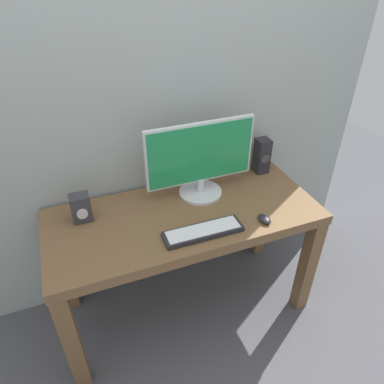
# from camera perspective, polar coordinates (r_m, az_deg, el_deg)

# --- Properties ---
(ground_plane) EXTENTS (6.00, 6.00, 0.00)m
(ground_plane) POSITION_cam_1_polar(r_m,az_deg,el_deg) (2.35, -1.04, -17.43)
(ground_plane) COLOR #4C4C51
(wall_back) EXTENTS (2.56, 0.04, 3.00)m
(wall_back) POSITION_cam_1_polar(r_m,az_deg,el_deg) (1.80, -5.72, 23.25)
(wall_back) COLOR #9EA8A3
(wall_back) RESTS_ON ground_plane
(desk) EXTENTS (1.41, 0.60, 0.72)m
(desk) POSITION_cam_1_polar(r_m,az_deg,el_deg) (1.90, -1.24, -6.10)
(desk) COLOR brown
(desk) RESTS_ON ground_plane
(monitor) EXTENTS (0.59, 0.24, 0.42)m
(monitor) POSITION_cam_1_polar(r_m,az_deg,el_deg) (1.86, 1.35, 5.35)
(monitor) COLOR silver
(monitor) RESTS_ON desk
(keyboard_primary) EXTENTS (0.39, 0.12, 0.03)m
(keyboard_primary) POSITION_cam_1_polar(r_m,az_deg,el_deg) (1.70, 1.79, -6.37)
(keyboard_primary) COLOR #232328
(keyboard_primary) RESTS_ON desk
(mouse) EXTENTS (0.06, 0.09, 0.03)m
(mouse) POSITION_cam_1_polar(r_m,az_deg,el_deg) (1.80, 11.58, -4.27)
(mouse) COLOR #232328
(mouse) RESTS_ON desk
(speaker_right) EXTENTS (0.08, 0.08, 0.21)m
(speaker_right) POSITION_cam_1_polar(r_m,az_deg,el_deg) (2.16, 11.18, 5.76)
(speaker_right) COLOR #232328
(speaker_right) RESTS_ON desk
(audio_controller) EXTENTS (0.10, 0.09, 0.15)m
(audio_controller) POSITION_cam_1_polar(r_m,az_deg,el_deg) (1.83, -17.45, -2.46)
(audio_controller) COLOR #333338
(audio_controller) RESTS_ON desk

